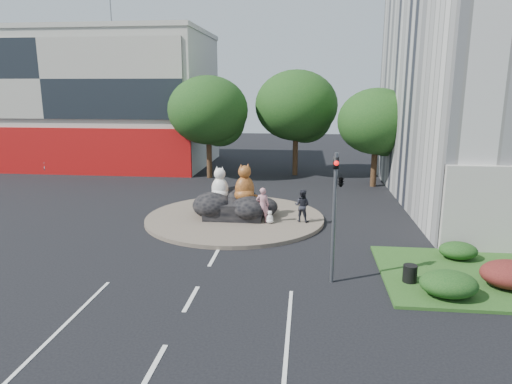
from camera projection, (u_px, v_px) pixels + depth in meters
The scene contains 21 objects.
ground at pixel (191, 299), 16.10m from camera, with size 120.00×120.00×0.00m, color black.
roundabout_island at pixel (235, 218), 25.77m from camera, with size 10.00×10.00×0.20m, color brown.
rock_plinth at pixel (235, 208), 25.65m from camera, with size 3.20×2.60×0.90m, color black, non-canonical shape.
shophouse_block at pixel (78, 99), 43.70m from camera, with size 25.20×12.30×17.40m.
grass_verge at pixel (512, 278), 17.71m from camera, with size 10.00×6.00×0.12m, color #204818.
tree_left at pixel (209, 114), 36.73m from camera, with size 6.46×6.46×8.27m.
tree_mid at pixel (297, 109), 37.85m from camera, with size 6.84×6.84×8.76m.
tree_right at pixel (377, 125), 33.53m from camera, with size 5.70×5.70×7.30m.
hedge_near_green at pixel (449, 284), 15.98m from camera, with size 2.00×1.60×0.90m, color #123913.
hedge_red at pixel (511, 274), 16.67m from camera, with size 2.20×1.76×0.99m, color #491315.
hedge_back_green at pixel (458, 250), 19.52m from camera, with size 1.60×1.28×0.72m, color #123913.
traffic_light at pixel (338, 190), 16.68m from camera, with size 0.44×1.24×5.00m.
street_lamp at pixel (496, 147), 21.46m from camera, with size 2.34×0.22×8.06m.
cat_white at pixel (220, 183), 25.62m from camera, with size 1.14×0.99×1.90m, color silver, non-canonical shape.
cat_tabby at pixel (245, 182), 25.33m from camera, with size 1.26×1.09×2.10m, color #B96526, non-canonical shape.
kitten_calico at pixel (209, 212), 24.92m from camera, with size 0.54×0.47×0.90m, color silver, non-canonical shape.
kitten_white at pixel (270, 217), 24.37m from camera, with size 0.43×0.37×0.71m, color silver, non-canonical shape.
pedestrian_pink at pixel (263, 205), 24.36m from camera, with size 0.70×0.46×1.91m, color #BF7B85.
pedestrian_dark at pixel (302, 206), 24.54m from camera, with size 0.86×0.67×1.77m, color #212129.
parked_car at pixel (74, 164), 39.86m from camera, with size 1.60×4.59×1.51m, color #95989C.
litter_bin at pixel (410, 273), 17.18m from camera, with size 0.53×0.53×0.66m, color black.
Camera 1 is at (3.91, -14.51, 7.28)m, focal length 32.00 mm.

